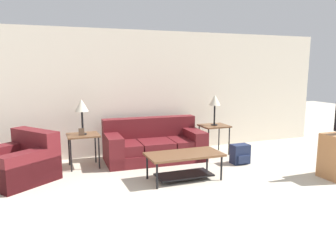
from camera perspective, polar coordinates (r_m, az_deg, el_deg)
name	(u,v)px	position (r m, az deg, el deg)	size (l,w,h in m)	color
wall_back	(146,93)	(7.06, -3.83, 5.80)	(8.76, 0.06, 2.60)	silver
couch	(154,145)	(6.58, -2.51, -3.40)	(1.97, 1.03, 0.82)	maroon
armchair	(20,164)	(5.90, -24.39, -6.03)	(1.37, 1.37, 0.80)	maroon
coffee_table	(184,160)	(5.42, 2.83, -5.97)	(1.24, 0.62, 0.45)	brown
side_table_left	(83,138)	(6.24, -14.57, -1.99)	(0.58, 0.51, 0.62)	brown
side_table_right	(214,128)	(7.07, 8.04, -0.35)	(0.58, 0.51, 0.62)	brown
table_lamp_left	(82,107)	(6.14, -14.80, 3.27)	(0.25, 0.25, 0.65)	black
table_lamp_right	(215,101)	(6.99, 8.16, 4.30)	(0.25, 0.25, 0.65)	black
backpack	(240,154)	(6.49, 12.46, -4.83)	(0.34, 0.30, 0.38)	#1E2847
picture_frame	(81,132)	(6.13, -14.84, -0.98)	(0.10, 0.04, 0.13)	#4C3828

